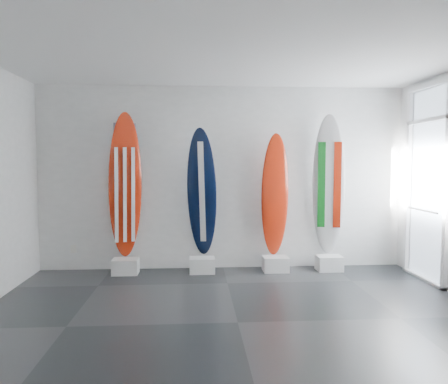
{
  "coord_description": "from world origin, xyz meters",
  "views": [
    {
      "loc": [
        -0.46,
        -4.62,
        1.77
      ],
      "look_at": [
        -0.06,
        1.4,
        1.35
      ],
      "focal_mm": 34.66,
      "sensor_mm": 36.0,
      "label": 1
    }
  ],
  "objects": [
    {
      "name": "floor",
      "position": [
        0.0,
        0.0,
        0.0
      ],
      "size": [
        6.0,
        6.0,
        0.0
      ],
      "primitive_type": "plane",
      "color": "black",
      "rests_on": "ground"
    },
    {
      "name": "ceiling",
      "position": [
        0.0,
        0.0,
        3.0
      ],
      "size": [
        6.0,
        6.0,
        0.0
      ],
      "primitive_type": "plane",
      "rotation": [
        3.14,
        0.0,
        0.0
      ],
      "color": "white",
      "rests_on": "wall_back"
    },
    {
      "name": "wall_back",
      "position": [
        0.0,
        2.5,
        1.5
      ],
      "size": [
        6.0,
        0.0,
        6.0
      ],
      "primitive_type": "plane",
      "rotation": [
        1.57,
        0.0,
        0.0
      ],
      "color": "silver",
      "rests_on": "ground"
    },
    {
      "name": "wall_front",
      "position": [
        0.0,
        -2.5,
        1.5
      ],
      "size": [
        6.0,
        0.0,
        6.0
      ],
      "primitive_type": "plane",
      "rotation": [
        -1.57,
        0.0,
        0.0
      ],
      "color": "silver",
      "rests_on": "ground"
    },
    {
      "name": "display_block_usa",
      "position": [
        -1.57,
        2.18,
        0.12
      ],
      "size": [
        0.4,
        0.3,
        0.24
      ],
      "primitive_type": "cube",
      "color": "white",
      "rests_on": "floor"
    },
    {
      "name": "surfboard_usa",
      "position": [
        -1.57,
        2.28,
        1.39
      ],
      "size": [
        0.57,
        0.4,
        2.3
      ],
      "primitive_type": "ellipsoid",
      "rotation": [
        0.07,
        0.0,
        0.32
      ],
      "color": "#9D1D09",
      "rests_on": "display_block_usa"
    },
    {
      "name": "display_block_navy",
      "position": [
        -0.36,
        2.18,
        0.12
      ],
      "size": [
        0.4,
        0.3,
        0.24
      ],
      "primitive_type": "cube",
      "color": "white",
      "rests_on": "floor"
    },
    {
      "name": "surfboard_navy",
      "position": [
        -0.36,
        2.28,
        1.27
      ],
      "size": [
        0.54,
        0.51,
        2.07
      ],
      "primitive_type": "ellipsoid",
      "rotation": [
        0.17,
        0.0,
        -0.17
      ],
      "color": "black",
      "rests_on": "display_block_navy"
    },
    {
      "name": "display_block_swiss",
      "position": [
        0.83,
        2.18,
        0.12
      ],
      "size": [
        0.4,
        0.3,
        0.24
      ],
      "primitive_type": "cube",
      "color": "white",
      "rests_on": "floor"
    },
    {
      "name": "surfboard_swiss",
      "position": [
        0.83,
        2.28,
        1.23
      ],
      "size": [
        0.46,
        0.23,
        1.99
      ],
      "primitive_type": "ellipsoid",
      "rotation": [
        0.06,
        0.0,
        0.08
      ],
      "color": "#9D1D09",
      "rests_on": "display_block_swiss"
    },
    {
      "name": "display_block_italy",
      "position": [
        1.71,
        2.18,
        0.12
      ],
      "size": [
        0.4,
        0.3,
        0.24
      ],
      "primitive_type": "cube",
      "color": "white",
      "rests_on": "floor"
    },
    {
      "name": "surfboard_italy",
      "position": [
        1.71,
        2.28,
        1.38
      ],
      "size": [
        0.59,
        0.44,
        2.3
      ],
      "primitive_type": "ellipsoid",
      "rotation": [
        0.1,
        0.0,
        -0.3
      ],
      "color": "silver",
      "rests_on": "display_block_italy"
    },
    {
      "name": "wall_outlet",
      "position": [
        -2.45,
        2.48,
        0.35
      ],
      "size": [
        0.09,
        0.02,
        0.13
      ],
      "primitive_type": "cube",
      "color": "silver",
      "rests_on": "wall_back"
    },
    {
      "name": "glass_door",
      "position": [
        2.97,
        1.55,
        1.43
      ],
      "size": [
        0.12,
        1.16,
        2.85
      ],
      "primitive_type": null,
      "color": "white",
      "rests_on": "floor"
    }
  ]
}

